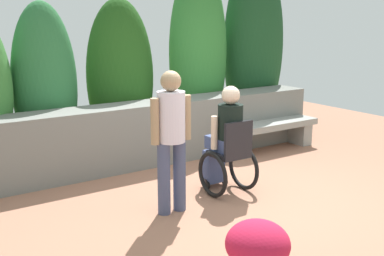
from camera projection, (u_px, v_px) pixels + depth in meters
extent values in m
plane|color=#9A6851|center=(238.00, 201.00, 5.64)|extent=(11.53, 11.53, 0.00)
cube|color=slate|center=(156.00, 132.00, 7.09)|extent=(5.57, 0.57, 0.91)
ellipsoid|color=#2A6A38|center=(45.00, 86.00, 6.74)|extent=(0.92, 0.65, 2.34)
ellipsoid|color=#204E18|center=(120.00, 77.00, 7.45)|extent=(1.09, 0.76, 2.41)
ellipsoid|color=#327C34|center=(198.00, 54.00, 8.10)|extent=(1.07, 0.75, 3.01)
ellipsoid|color=#1B4624|center=(254.00, 46.00, 8.78)|extent=(1.23, 0.86, 3.20)
cube|color=gray|center=(239.00, 144.00, 7.42)|extent=(0.20, 0.39, 0.36)
cube|color=gray|center=(299.00, 133.00, 8.14)|extent=(0.20, 0.39, 0.36)
cube|color=gray|center=(271.00, 125.00, 7.73)|extent=(1.69, 0.45, 0.10)
cube|color=black|center=(229.00, 154.00, 5.78)|extent=(0.40, 0.40, 0.06)
cube|color=black|center=(238.00, 138.00, 5.58)|extent=(0.40, 0.04, 0.40)
cube|color=black|center=(213.00, 178.00, 6.13)|extent=(0.28, 0.12, 0.03)
torus|color=black|center=(212.00, 174.00, 5.70)|extent=(0.05, 0.56, 0.56)
torus|color=black|center=(243.00, 168.00, 5.96)|extent=(0.05, 0.56, 0.56)
cylinder|color=black|center=(207.00, 185.00, 6.01)|extent=(0.03, 0.10, 0.10)
cylinder|color=black|center=(225.00, 181.00, 6.16)|extent=(0.03, 0.10, 0.10)
cube|color=#3E4C7A|center=(224.00, 143.00, 5.84)|extent=(0.30, 0.40, 0.16)
cube|color=#3E4C7A|center=(214.00, 166.00, 6.08)|extent=(0.26, 0.14, 0.43)
cylinder|color=black|center=(230.00, 125.00, 5.68)|extent=(0.30, 0.30, 0.50)
cylinder|color=beige|center=(214.00, 133.00, 5.65)|extent=(0.08, 0.08, 0.40)
cylinder|color=beige|center=(239.00, 129.00, 5.85)|extent=(0.08, 0.08, 0.40)
sphere|color=beige|center=(231.00, 95.00, 5.60)|extent=(0.22, 0.22, 0.22)
cylinder|color=#414B6B|center=(164.00, 179.00, 5.18)|extent=(0.14, 0.14, 0.80)
cylinder|color=#414B6B|center=(179.00, 176.00, 5.29)|extent=(0.14, 0.14, 0.80)
cylinder|color=silver|center=(171.00, 117.00, 5.08)|extent=(0.30, 0.30, 0.55)
cylinder|color=#A1835E|center=(155.00, 122.00, 4.98)|extent=(0.09, 0.09, 0.49)
cylinder|color=#A1835E|center=(187.00, 117.00, 5.19)|extent=(0.09, 0.09, 0.49)
sphere|color=#A1835E|center=(171.00, 81.00, 4.99)|extent=(0.22, 0.22, 0.22)
ellipsoid|color=#26451F|center=(257.00, 251.00, 3.74)|extent=(0.41, 0.41, 0.13)
ellipsoid|color=#BC1B3B|center=(258.00, 244.00, 3.73)|extent=(0.51, 0.51, 0.37)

